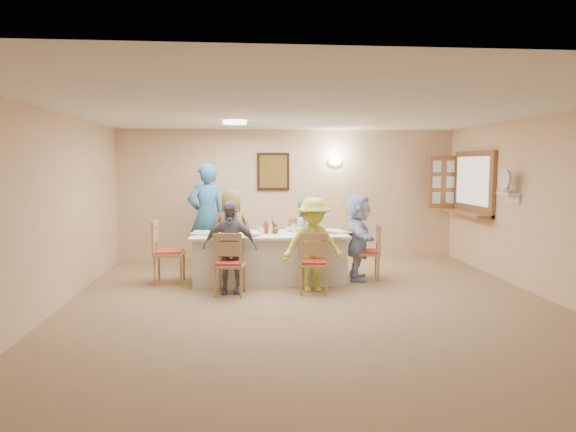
{
  "coord_description": "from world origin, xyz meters",
  "views": [
    {
      "loc": [
        -0.9,
        -6.39,
        1.84
      ],
      "look_at": [
        -0.2,
        1.4,
        1.05
      ],
      "focal_mm": 32.0,
      "sensor_mm": 36.0,
      "label": 1
    }
  ],
  "objects": [
    {
      "name": "diner_back_left",
      "position": [
        -1.08,
        2.25,
        0.72
      ],
      "size": [
        0.79,
        0.58,
        1.44
      ],
      "primitive_type": "imported",
      "rotation": [
        0.0,
        0.0,
        3.05
      ],
      "color": "brown",
      "rests_on": "ground"
    },
    {
      "name": "bowl_b",
      "position": [
        -0.09,
        1.81,
        0.79
      ],
      "size": [
        0.26,
        0.26,
        0.07
      ],
      "primitive_type": "imported",
      "rotation": [
        0.0,
        0.0,
        0.13
      ],
      "color": "white",
      "rests_on": "dining_table"
    },
    {
      "name": "wall_picture",
      "position": [
        -0.3,
        3.46,
        1.7
      ],
      "size": [
        0.62,
        0.05,
        0.72
      ],
      "color": "black",
      "rests_on": "room_walls"
    },
    {
      "name": "room_walls",
      "position": [
        0.0,
        0.0,
        1.51
      ],
      "size": [
        7.0,
        7.0,
        7.0
      ],
      "color": "beige",
      "rests_on": "ground"
    },
    {
      "name": "placemat_fr",
      "position": [
        0.12,
        1.15,
        0.76
      ],
      "size": [
        0.37,
        0.28,
        0.01
      ],
      "primitive_type": "cube",
      "color": "#472B19",
      "rests_on": "dining_table"
    },
    {
      "name": "ground",
      "position": [
        0.0,
        0.0,
        0.0
      ],
      "size": [
        7.0,
        7.0,
        0.0
      ],
      "primitive_type": "plane",
      "color": "#967758"
    },
    {
      "name": "drinking_glass",
      "position": [
        -0.63,
        1.62,
        0.82
      ],
      "size": [
        0.07,
        0.07,
        0.11
      ],
      "primitive_type": "cylinder",
      "color": "silver",
      "rests_on": "dining_table"
    },
    {
      "name": "placemat_br",
      "position": [
        0.12,
        1.99,
        0.76
      ],
      "size": [
        0.36,
        0.27,
        0.01
      ],
      "primitive_type": "cube",
      "color": "#472B19",
      "rests_on": "dining_table"
    },
    {
      "name": "desk_fan",
      "position": [
        3.1,
        1.05,
        1.55
      ],
      "size": [
        0.3,
        0.3,
        0.28
      ],
      "primitive_type": null,
      "color": "#A5A5A8",
      "rests_on": "fan_shelf"
    },
    {
      "name": "shutter_door",
      "position": [
        2.95,
        3.16,
        1.5
      ],
      "size": [
        0.55,
        0.04,
        1.0
      ],
      "primitive_type": "cube",
      "color": "#996137",
      "rests_on": "room_walls"
    },
    {
      "name": "condiment_malt",
      "position": [
        -0.39,
        1.56,
        0.83
      ],
      "size": [
        0.14,
        0.14,
        0.15
      ],
      "primitive_type": "imported",
      "rotation": [
        0.0,
        0.0,
        -0.12
      ],
      "color": "#553716",
      "rests_on": "dining_table"
    },
    {
      "name": "plate_fl",
      "position": [
        -1.08,
        1.15,
        0.77
      ],
      "size": [
        0.24,
        0.24,
        0.01
      ],
      "primitive_type": "cylinder",
      "color": "white",
      "rests_on": "dining_table"
    },
    {
      "name": "diner_right_end",
      "position": [
        0.94,
        1.57,
        0.68
      ],
      "size": [
        1.4,
        0.82,
        1.37
      ],
      "primitive_type": "imported",
      "rotation": [
        0.0,
        0.0,
        1.4
      ],
      "color": "#ADC3EC",
      "rests_on": "ground"
    },
    {
      "name": "chair_left_end",
      "position": [
        -2.03,
        1.57,
        0.49
      ],
      "size": [
        0.48,
        0.48,
        0.99
      ],
      "primitive_type": null,
      "rotation": [
        0.0,
        0.0,
        1.56
      ],
      "color": "tan",
      "rests_on": "ground"
    },
    {
      "name": "teacup_a",
      "position": [
        -1.29,
        1.25,
        0.81
      ],
      "size": [
        0.18,
        0.18,
        0.09
      ],
      "primitive_type": "imported",
      "rotation": [
        0.0,
        0.0,
        -0.26
      ],
      "color": "white",
      "rests_on": "dining_table"
    },
    {
      "name": "diner_back_right",
      "position": [
        0.12,
        2.25,
        0.64
      ],
      "size": [
        0.81,
        0.72,
        1.29
      ],
      "primitive_type": "imported",
      "rotation": [
        0.0,
        0.0,
        3.33
      ],
      "color": "#A7ADC0",
      "rests_on": "ground"
    },
    {
      "name": "placemat_re",
      "position": [
        0.64,
        1.57,
        0.76
      ],
      "size": [
        0.36,
        0.27,
        0.01
      ],
      "primitive_type": "cube",
      "color": "#472B19",
      "rests_on": "dining_table"
    },
    {
      "name": "diner_front_right",
      "position": [
        0.12,
        0.89,
        0.68
      ],
      "size": [
        0.92,
        0.58,
        1.36
      ],
      "primitive_type": "imported",
      "rotation": [
        0.0,
        0.0,
        0.04
      ],
      "color": "#DAED4E",
      "rests_on": "ground"
    },
    {
      "name": "diner_front_left",
      "position": [
        -1.08,
        0.89,
        0.66
      ],
      "size": [
        0.83,
        0.46,
        1.33
      ],
      "primitive_type": "imported",
      "rotation": [
        0.0,
        0.0,
        -0.09
      ],
      "color": "gray",
      "rests_on": "ground"
    },
    {
      "name": "hatch_sill",
      "position": [
        3.09,
        2.4,
        0.97
      ],
      "size": [
        0.3,
        1.5,
        0.05
      ],
      "primitive_type": "cube",
      "color": "#996137",
      "rests_on": "room_walls"
    },
    {
      "name": "chair_front_left",
      "position": [
        -1.08,
        0.77,
        0.46
      ],
      "size": [
        0.5,
        0.5,
        0.91
      ],
      "primitive_type": null,
      "rotation": [
        0.0,
        0.0,
        3.0
      ],
      "color": "tan",
      "rests_on": "ground"
    },
    {
      "name": "chair_front_right",
      "position": [
        0.12,
        0.77,
        0.45
      ],
      "size": [
        0.5,
        0.5,
        0.9
      ],
      "primitive_type": null,
      "rotation": [
        0.0,
        0.0,
        2.97
      ],
      "color": "tan",
      "rests_on": "ground"
    },
    {
      "name": "napkin_bl",
      "position": [
        -0.9,
        1.94,
        0.77
      ],
      "size": [
        0.14,
        0.14,
        0.01
      ],
      "primitive_type": "cube",
      "color": "yellow",
      "rests_on": "dining_table"
    },
    {
      "name": "condiment_brown",
      "position": [
        -0.42,
        1.63,
        0.87
      ],
      "size": [
        0.14,
        0.14,
        0.21
      ],
      "primitive_type": "imported",
      "rotation": [
        0.0,
        0.0,
        0.25
      ],
      "color": "#553716",
      "rests_on": "dining_table"
    },
    {
      "name": "bowl_a",
      "position": [
        -0.73,
        1.31,
        0.79
      ],
      "size": [
        0.32,
        0.32,
        0.05
      ],
      "primitive_type": "imported",
      "rotation": [
        0.0,
        0.0,
        -0.24
      ],
      "color": "white",
      "rests_on": "dining_table"
    },
    {
      "name": "serving_hatch",
      "position": [
        3.21,
        2.4,
        1.5
      ],
      "size": [
        0.06,
        1.5,
        1.15
      ],
      "primitive_type": "cube",
      "color": "#996137",
      "rests_on": "room_walls"
    },
    {
      "name": "placemat_fl",
      "position": [
        -1.08,
        1.15,
        0.76
      ],
      "size": [
        0.37,
        0.27,
        0.01
      ],
      "primitive_type": "cube",
      "color": "#472B19",
      "rests_on": "dining_table"
    },
    {
      "name": "condiment_ketchup",
      "position": [
        -0.54,
        1.56,
        0.88
      ],
      "size": [
        0.15,
        0.15,
        0.23
      ],
      "primitive_type": "imported",
      "rotation": [
        0.0,
        0.0,
        -0.35
      ],
      "color": "#B1330F",
      "rests_on": "dining_table"
    },
    {
      "name": "teacup_b",
      "position": [
        -0.05,
        2.07,
        0.8
      ],
      "size": [
        0.15,
        0.15,
        0.09
      ],
      "primitive_type": "imported",
      "rotation": [
        0.0,
        0.0,
        -0.3
      ],
      "color": "white",
      "rests_on": "dining_table"
    },
    {
      "name": "fan_shelf",
      "position": [
        3.13,
        1.05,
        1.4
      ],
      "size": [
        0.22,
        0.36,
        0.03
      ],
      "primitive_type": "cube",
      "color": "white",
      "rests_on": "room_walls"
    },
    {
      "name": "chair_back_right",
      "position": [
        0.12,
        2.37,
        0.45
      ],
      "size": [
        0.45,
        0.45,
        0.89
      ],
      "primitive_type": null,
      "rotation": [
        0.0,
        0.0,
        0.06
      ],
      "color": "tan",
      "rests_on": "ground"
    },
    {
      "name": "plate_bl",
      "position": [
        -1.08,
        1.99,
        0.77
      ],
      "size": [
        0.22,
        0.22,
        0.01
      ],
      "primitive_type": "cylinder",
      "color": "white",
      "rests_on": "dining_table"
    },
    {
      "name": "caregiver",
      "position": [
        -1.53,
        2.72,
        0.93
      ],
      "size": [
        0.97,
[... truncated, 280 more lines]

